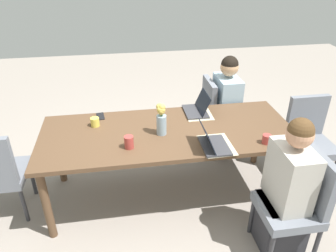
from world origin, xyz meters
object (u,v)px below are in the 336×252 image
Objects in this scene: phone_black at (100,116)px; laptop_near_left_near at (198,109)px; dining_table at (168,137)px; laptop_far_left_mid at (212,143)px; coffee_mug_near_right at (129,142)px; chair_head_left_left_far at (309,136)px; person_far_left_mid at (286,193)px; chair_far_left_mid at (298,200)px; coffee_mug_centre_left at (95,122)px; coffee_mug_near_left at (267,139)px; person_near_left_near at (225,111)px; flower_vase at (161,118)px; chair_near_left_near at (217,112)px.

laptop_near_left_near is at bearing 79.16° from phone_black.
laptop_near_left_near reaches higher than dining_table.
laptop_near_left_near is 2.13× the size of phone_black.
laptop_far_left_mid is 0.70m from coffee_mug_near_right.
person_far_left_mid is at bearing 50.82° from chair_head_left_left_far.
chair_far_left_mid is 6.00× the size of phone_black.
chair_head_left_left_far reaches higher than phone_black.
coffee_mug_centre_left is at bearing -20.61° from phone_black.
person_near_left_near is at bearing -89.52° from coffee_mug_near_left.
chair_head_left_left_far is 2.81× the size of laptop_near_left_near.
person_far_left_mid is 0.48m from coffee_mug_near_left.
chair_far_left_mid is at bearing 101.64° from coffee_mug_near_left.
chair_head_left_left_far is 11.11× the size of coffee_mug_near_left.
laptop_near_left_near is at bearing -137.96° from dining_table.
dining_table is at bearing 51.13° from phone_black.
chair_far_left_mid is 1.95m from phone_black.
chair_far_left_mid is at bearing 115.61° from laptop_near_left_near.
person_far_left_mid is (-0.03, 1.46, 0.00)m from person_near_left_near.
chair_far_left_mid is at bearing 147.05° from coffee_mug_centre_left.
chair_head_left_left_far is 1.63m from flower_vase.
laptop_far_left_mid is (0.47, 1.03, 0.26)m from person_near_left_near.
chair_far_left_mid is 11.11× the size of coffee_mug_near_left.
chair_near_left_near is (-0.72, -0.76, -0.17)m from dining_table.
phone_black is at bearing -38.17° from person_far_left_mid.
phone_black is (0.94, -0.71, -0.04)m from laptop_far_left_mid.
laptop_far_left_mid is at bearing 171.64° from coffee_mug_near_right.
chair_far_left_mid is 1.30m from flower_vase.
chair_near_left_near is 1.59m from chair_far_left_mid.
coffee_mug_near_left is (-0.80, 0.34, 0.11)m from dining_table.
laptop_far_left_mid is (1.18, 0.41, 0.29)m from chair_head_left_left_far.
chair_head_left_left_far is 8.19× the size of coffee_mug_near_right.
flower_vase is at bearing 157.89° from coffee_mug_centre_left.
laptop_near_left_near is at bearing 50.61° from chair_near_left_near.
laptop_near_left_near reaches higher than chair_far_left_mid.
coffee_mug_near_left is (0.10, -0.47, 0.28)m from chair_far_left_mid.
flower_vase is 3.54× the size of coffee_mug_centre_left.
flower_vase is 3.65× the size of coffee_mug_near_left.
chair_head_left_left_far is (-0.60, -0.89, 0.00)m from chair_far_left_mid.
coffee_mug_near_right reaches higher than dining_table.
coffee_mug_near_right is at bearing -5.60° from coffee_mug_near_left.
coffee_mug_near_right is at bearing 124.63° from coffee_mug_centre_left.
coffee_mug_centre_left is at bearing -20.33° from coffee_mug_near_left.
coffee_mug_near_left is at bearing 90.48° from person_near_left_near.
chair_head_left_left_far is 10.77× the size of coffee_mug_centre_left.
dining_table is 1.95× the size of person_far_left_mid.
coffee_mug_centre_left is at bearing -22.11° from flower_vase.
chair_near_left_near is 2.81× the size of laptop_near_left_near.
person_far_left_mid reaches higher than coffee_mug_near_right.
person_near_left_near reaches higher than laptop_near_left_near.
coffee_mug_near_right is at bearing -24.77° from chair_far_left_mid.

